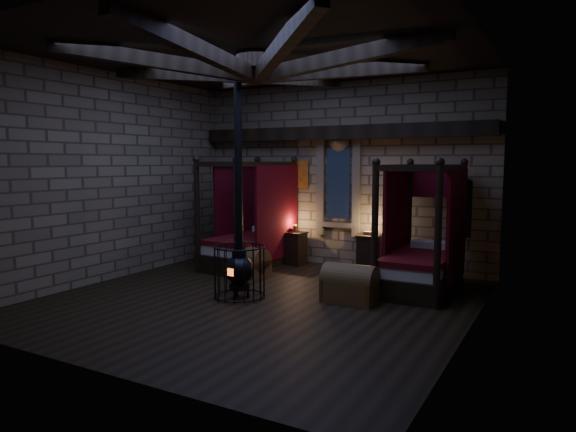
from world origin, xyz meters
The scene contains 8 objects.
room centered at (0.00, 0.09, 3.74)m, with size 7.02×7.02×4.29m.
bed_left centered at (-1.73, 2.42, 0.59)m, with size 1.38×2.39×2.40m.
bed_right centered at (2.30, 2.11, 0.58)m, with size 1.20×2.26×2.35m.
trunk_left centered at (-1.22, 1.55, 0.27)m, with size 0.94×0.71×0.62m.
trunk_right centered at (1.44, 0.67, 0.30)m, with size 0.92×0.58×0.67m.
nightstand_left centered at (-0.93, 3.08, 0.39)m, with size 0.51×0.49×0.93m.
nightstand_right centered at (0.85, 3.15, 0.42)m, with size 0.60×0.59×0.89m.
stove centered at (-0.37, -0.03, 0.58)m, with size 0.91×0.91×4.05m.
Camera 1 is at (4.69, -7.40, 2.40)m, focal length 32.00 mm.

